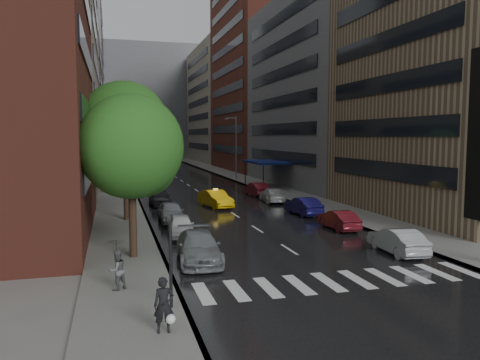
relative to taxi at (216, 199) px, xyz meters
name	(u,v)px	position (x,y,z in m)	size (l,w,h in m)	color
ground	(319,269)	(0.65, -20.46, -0.77)	(220.00, 220.00, 0.00)	gray
road	(178,178)	(0.65, 29.54, -0.77)	(14.00, 140.00, 0.01)	black
sidewalk_left	(116,179)	(-8.35, 29.54, -0.70)	(4.00, 140.00, 0.15)	gray
sidewalk_right	(235,177)	(9.65, 29.54, -0.70)	(4.00, 140.00, 0.15)	gray
crosswalk	(343,281)	(0.85, -22.46, -0.76)	(13.15, 2.80, 0.01)	silver
buildings_left	(74,75)	(-14.35, 38.33, 15.21)	(8.00, 108.00, 38.00)	maroon
buildings_right	(259,85)	(15.65, 36.24, 14.26)	(8.05, 109.10, 36.00)	#937A5B
building_far	(145,102)	(0.65, 97.54, 15.23)	(40.00, 14.00, 32.00)	slate
tree_near	(131,147)	(-7.95, -16.28, 5.10)	(5.38, 5.38, 8.58)	#382619
tree_mid	(125,126)	(-7.95, -5.06, 6.38)	(6.55, 6.55, 10.45)	#382619
tree_far	(121,149)	(-7.95, 9.27, 4.25)	(4.61, 4.61, 7.34)	#382619
taxi	(216,199)	(0.00, 0.00, 0.00)	(1.64, 4.69, 1.55)	#F0B70C
parked_cars_left	(176,218)	(-4.75, -8.79, -0.03)	(2.51, 24.80, 1.52)	gray
parked_cars_right	(299,204)	(6.05, -4.79, -0.07)	(2.38, 30.17, 1.45)	#97989C
ped_bag_walker	(164,306)	(-7.43, -26.20, 0.24)	(0.70, 0.49, 1.79)	black
ped_black_umbrella	(117,260)	(-8.83, -21.51, 0.62)	(1.01, 0.98, 2.09)	#55555A
traffic_light	(171,252)	(-6.95, -24.07, 1.46)	(0.18, 0.15, 3.45)	black
street_lamp_left	(130,150)	(-7.07, 9.54, 4.12)	(1.74, 0.22, 9.00)	gray
street_lamp_right	(236,146)	(8.37, 24.54, 4.12)	(1.74, 0.22, 9.00)	gray
awning	(266,162)	(9.63, 14.54, 2.36)	(4.00, 8.00, 3.12)	navy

